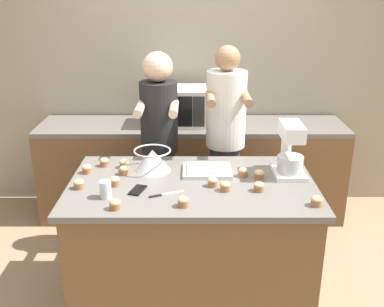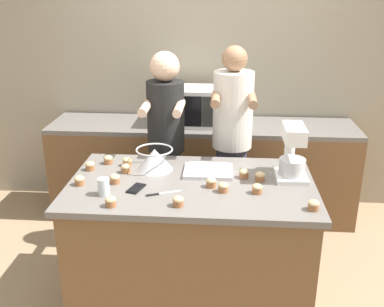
# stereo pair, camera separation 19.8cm
# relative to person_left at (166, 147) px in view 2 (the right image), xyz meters

# --- Properties ---
(ground_plane) EXTENTS (16.00, 16.00, 0.00)m
(ground_plane) POSITION_rel_person_left_xyz_m (0.26, -0.72, -0.88)
(ground_plane) COLOR #937A5B
(back_wall) EXTENTS (10.00, 0.06, 2.70)m
(back_wall) POSITION_rel_person_left_xyz_m (0.26, 0.95, 0.47)
(back_wall) COLOR gray
(back_wall) RESTS_ON ground_plane
(island_counter) EXTENTS (1.57, 0.93, 0.91)m
(island_counter) POSITION_rel_person_left_xyz_m (0.26, -0.72, -0.43)
(island_counter) COLOR brown
(island_counter) RESTS_ON ground_plane
(back_counter) EXTENTS (2.80, 0.60, 0.90)m
(back_counter) POSITION_rel_person_left_xyz_m (0.26, 0.60, -0.43)
(back_counter) COLOR brown
(back_counter) RESTS_ON ground_plane
(person_left) EXTENTS (0.31, 0.49, 1.64)m
(person_left) POSITION_rel_person_left_xyz_m (0.00, 0.00, 0.00)
(person_left) COLOR #232328
(person_left) RESTS_ON ground_plane
(person_right) EXTENTS (0.32, 0.49, 1.68)m
(person_right) POSITION_rel_person_left_xyz_m (0.52, 0.00, 0.01)
(person_right) COLOR #33384C
(person_right) RESTS_ON ground_plane
(stand_mixer) EXTENTS (0.20, 0.30, 0.35)m
(stand_mixer) POSITION_rel_person_left_xyz_m (0.90, -0.58, 0.18)
(stand_mixer) COLOR white
(stand_mixer) RESTS_ON island_counter
(mixing_bowl) EXTENTS (0.25, 0.25, 0.15)m
(mixing_bowl) POSITION_rel_person_left_xyz_m (-0.01, -0.52, 0.10)
(mixing_bowl) COLOR #BCBCC1
(mixing_bowl) RESTS_ON island_counter
(baking_tray) EXTENTS (0.32, 0.25, 0.04)m
(baking_tray) POSITION_rel_person_left_xyz_m (0.36, -0.56, 0.04)
(baking_tray) COLOR silver
(baking_tray) RESTS_ON island_counter
(microwave_oven) EXTENTS (0.50, 0.37, 0.34)m
(microwave_oven) POSITION_rel_person_left_xyz_m (0.13, 0.60, 0.18)
(microwave_oven) COLOR silver
(microwave_oven) RESTS_ON back_counter
(cell_phone) EXTENTS (0.11, 0.16, 0.01)m
(cell_phone) POSITION_rel_person_left_xyz_m (-0.08, -0.84, 0.03)
(cell_phone) COLOR black
(cell_phone) RESTS_ON island_counter
(drinking_glass) EXTENTS (0.07, 0.07, 0.11)m
(drinking_glass) POSITION_rel_person_left_xyz_m (-0.26, -0.94, 0.08)
(drinking_glass) COLOR silver
(drinking_glass) RESTS_ON island_counter
(knife) EXTENTS (0.21, 0.10, 0.01)m
(knife) POSITION_rel_person_left_xyz_m (0.09, -0.90, 0.03)
(knife) COLOR #BCBCC1
(knife) RESTS_ON island_counter
(cupcake_0) EXTENTS (0.06, 0.06, 0.06)m
(cupcake_0) POSITION_rel_person_left_xyz_m (-0.18, -1.08, 0.06)
(cupcake_0) COLOR #9E6038
(cupcake_0) RESTS_ON island_counter
(cupcake_1) EXTENTS (0.06, 0.06, 0.06)m
(cupcake_1) POSITION_rel_person_left_xyz_m (0.46, -0.84, 0.06)
(cupcake_1) COLOR #9E6038
(cupcake_1) RESTS_ON island_counter
(cupcake_2) EXTENTS (0.06, 0.06, 0.06)m
(cupcake_2) POSITION_rel_person_left_xyz_m (0.20, -1.05, 0.06)
(cupcake_2) COLOR #9E6038
(cupcake_2) RESTS_ON island_counter
(cupcake_3) EXTENTS (0.06, 0.06, 0.06)m
(cupcake_3) POSITION_rel_person_left_xyz_m (-0.45, -0.81, 0.06)
(cupcake_3) COLOR #9E6038
(cupcake_3) RESTS_ON island_counter
(cupcake_4) EXTENTS (0.06, 0.06, 0.06)m
(cupcake_4) POSITION_rel_person_left_xyz_m (0.97, -1.04, 0.06)
(cupcake_4) COLOR #9E6038
(cupcake_4) RESTS_ON island_counter
(cupcake_5) EXTENTS (0.06, 0.06, 0.06)m
(cupcake_5) POSITION_rel_person_left_xyz_m (0.69, -0.66, 0.06)
(cupcake_5) COLOR #9E6038
(cupcake_5) RESTS_ON island_counter
(cupcake_6) EXTENTS (0.06, 0.06, 0.06)m
(cupcake_6) POSITION_rel_person_left_xyz_m (-0.45, -0.57, 0.06)
(cupcake_6) COLOR #9E6038
(cupcake_6) RESTS_ON island_counter
(cupcake_7) EXTENTS (0.06, 0.06, 0.06)m
(cupcake_7) POSITION_rel_person_left_xyz_m (0.66, -0.85, 0.06)
(cupcake_7) COLOR #9E6038
(cupcake_7) RESTS_ON island_counter
(cupcake_8) EXTENTS (0.06, 0.06, 0.06)m
(cupcake_8) POSITION_rel_person_left_xyz_m (-0.20, -0.59, 0.06)
(cupcake_8) COLOR #9E6038
(cupcake_8) RESTS_ON island_counter
(cupcake_9) EXTENTS (0.06, 0.06, 0.06)m
(cupcake_9) POSITION_rel_person_left_xyz_m (0.38, -0.78, 0.06)
(cupcake_9) COLOR #9E6038
(cupcake_9) RESTS_ON island_counter
(cupcake_10) EXTENTS (0.06, 0.06, 0.06)m
(cupcake_10) POSITION_rel_person_left_xyz_m (-0.21, -0.47, 0.06)
(cupcake_10) COLOR #9E6038
(cupcake_10) RESTS_ON island_counter
(cupcake_11) EXTENTS (0.06, 0.06, 0.06)m
(cupcake_11) POSITION_rel_person_left_xyz_m (-0.23, -0.77, 0.06)
(cupcake_11) COLOR #9E6038
(cupcake_11) RESTS_ON island_counter
(cupcake_12) EXTENTS (0.06, 0.06, 0.06)m
(cupcake_12) POSITION_rel_person_left_xyz_m (0.59, -0.62, 0.06)
(cupcake_12) COLOR #9E6038
(cupcake_12) RESTS_ON island_counter
(cupcake_13) EXTENTS (0.06, 0.06, 0.06)m
(cupcake_13) POSITION_rel_person_left_xyz_m (-0.35, -0.44, 0.06)
(cupcake_13) COLOR #9E6038
(cupcake_13) RESTS_ON island_counter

